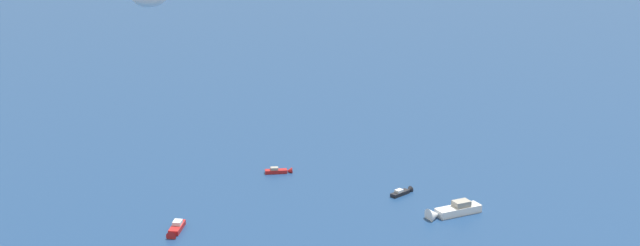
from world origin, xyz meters
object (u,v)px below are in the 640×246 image
(motorboat_far_port, at_px, (280,171))
(motorboat_inshore, at_px, (451,211))
(motorboat_ahead, at_px, (176,229))
(motorboat_mid_cluster, at_px, (403,192))

(motorboat_far_port, bearing_deg, motorboat_inshore, -30.08)
(motorboat_inshore, distance_m, motorboat_ahead, 50.98)
(motorboat_far_port, distance_m, motorboat_mid_cluster, 27.41)
(motorboat_ahead, bearing_deg, motorboat_far_port, 66.40)
(motorboat_ahead, distance_m, motorboat_mid_cluster, 46.22)
(motorboat_ahead, height_order, motorboat_mid_cluster, motorboat_ahead)
(motorboat_ahead, xyz_separation_m, motorboat_mid_cluster, (40.00, 23.15, -0.14))
(motorboat_ahead, bearing_deg, motorboat_mid_cluster, 30.07)
(motorboat_far_port, xyz_separation_m, motorboat_ahead, (-14.46, -33.10, 0.12))
(motorboat_inshore, relative_size, motorboat_ahead, 1.50)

